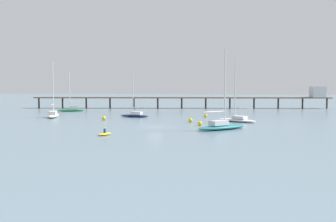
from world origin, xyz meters
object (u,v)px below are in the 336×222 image
Objects in this scene: sailboat_white at (237,118)px; dinghy_yellow at (105,134)px; mooring_buoy_far at (190,120)px; sailboat_cream at (53,114)px; mooring_buoy_mid at (200,123)px; sailboat_navy at (135,114)px; mooring_buoy_inner at (104,118)px; sailboat_teal at (222,125)px; sailboat_green at (72,109)px; mooring_buoy_outer at (205,115)px; pier at (223,96)px.

sailboat_white is 30.26m from dinghy_yellow.
sailboat_cream is at bearing 167.39° from mooring_buoy_far.
sailboat_white is 15.07× the size of mooring_buoy_mid.
mooring_buoy_inner is at bearing -121.77° from sailboat_navy.
sailboat_teal is 13.85m from sailboat_white.
dinghy_yellow is at bearing -86.11° from sailboat_navy.
sailboat_green is 38.92m from mooring_buoy_outer.
sailboat_green is at bearing 98.66° from sailboat_cream.
dinghy_yellow is (20.08, -27.41, -0.51)m from sailboat_cream.
mooring_buoy_mid reaches higher than mooring_buoy_far.
mooring_buoy_mid is at bearing -70.76° from mooring_buoy_far.
pier is 8.45× the size of sailboat_green.
mooring_buoy_far is at bearing 61.33° from dinghy_yellow.
mooring_buoy_mid is (-6.95, -8.13, -0.24)m from sailboat_white.
sailboat_white is at bearing 13.03° from mooring_buoy_far.
mooring_buoy_mid is 17.71m from mooring_buoy_outer.
sailboat_white is (40.30, -4.89, -0.07)m from sailboat_cream.
mooring_buoy_mid is at bearing -21.67° from mooring_buoy_inner.
mooring_buoy_outer is (13.73, 32.09, 0.17)m from dinghy_yellow.
sailboat_white is at bearing 49.46° from mooring_buoy_mid.
pier is at bearing 74.25° from dinghy_yellow.
sailboat_navy is at bearing -36.34° from sailboat_green.
sailboat_navy is at bearing -120.88° from pier.
sailboat_navy is 9.15m from mooring_buoy_inner.
sailboat_navy is 11.51× the size of mooring_buoy_inner.
mooring_buoy_inner is (-20.14, 8.00, 0.01)m from mooring_buoy_mid.
dinghy_yellow is (-17.07, -9.03, -0.51)m from sailboat_teal.
mooring_buoy_mid is 1.07× the size of mooring_buoy_outer.
mooring_buoy_mid is at bearing -45.84° from sailboat_navy.
sailboat_navy reaches higher than dinghy_yellow.
mooring_buoy_mid is (13.27, 14.39, 0.20)m from dinghy_yellow.
sailboat_white is at bearing -6.92° from sailboat_cream.
sailboat_cream is 14.14m from mooring_buoy_inner.
sailboat_teal is 12.83m from mooring_buoy_far.
pier is at bearing 58.95° from mooring_buoy_inner.
sailboat_teal is 54.01m from sailboat_green.
mooring_buoy_outer is (2.56, 11.67, -0.02)m from mooring_buoy_far.
sailboat_teal reaches higher than sailboat_green.
sailboat_cream is 41.44m from sailboat_teal.
mooring_buoy_far is 0.98× the size of mooring_buoy_inner.
sailboat_navy is (-19.98, -33.41, -3.06)m from pier.
pier is 31.93m from mooring_buoy_outer.
mooring_buoy_outer is (36.55, -13.35, -0.33)m from sailboat_green.
sailboat_white is 10.70m from mooring_buoy_mid.
sailboat_green is at bearing 159.93° from mooring_buoy_outer.
mooring_buoy_inner reaches higher than mooring_buoy_outer.
sailboat_navy reaches higher than mooring_buoy_inner.
pier is 109.40× the size of mooring_buoy_far.
dinghy_yellow is at bearing -63.33° from sailboat_green.
sailboat_cream reaches higher than sailboat_green.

